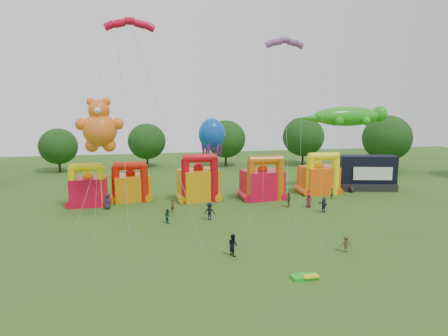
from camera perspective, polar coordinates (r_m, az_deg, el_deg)
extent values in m
plane|color=#2C5116|center=(30.64, 7.35, -16.27)|extent=(160.00, 160.00, 0.00)
cylinder|color=#352314|center=(84.09, 22.07, 0.89)|extent=(0.44, 0.44, 3.72)
ellipsoid|color=#183B12|center=(83.60, 22.26, 3.97)|extent=(9.30, 9.30, 8.89)
cylinder|color=#352314|center=(87.30, 11.17, 1.61)|extent=(0.44, 0.44, 3.51)
ellipsoid|color=#183B12|center=(86.84, 11.26, 4.42)|extent=(8.77, 8.78, 8.39)
cylinder|color=#352314|center=(84.06, 0.25, 1.43)|extent=(0.44, 0.44, 3.30)
ellipsoid|color=#183B12|center=(83.60, 0.25, 4.16)|extent=(8.25, 8.25, 7.88)
cylinder|color=#352314|center=(84.26, -10.89, 1.20)|extent=(0.44, 0.44, 3.09)
ellipsoid|color=#183B12|center=(83.82, -10.97, 3.76)|extent=(7.73, 7.72, 7.38)
cylinder|color=#352314|center=(82.97, -22.43, 0.46)|extent=(0.44, 0.44, 2.88)
ellipsoid|color=#183B12|center=(82.54, -22.59, 2.88)|extent=(7.20, 7.20, 6.88)
cube|color=red|center=(54.80, -18.74, -3.17)|extent=(4.49, 3.59, 3.63)
cylinder|color=yellow|center=(53.64, -20.80, -2.69)|extent=(0.98, 0.98, 5.19)
cylinder|color=yellow|center=(53.18, -17.08, -2.59)|extent=(0.98, 0.98, 5.19)
cylinder|color=yellow|center=(52.93, -19.10, 0.10)|extent=(3.98, 1.03, 1.03)
sphere|color=yellow|center=(54.40, -18.85, -0.99)|extent=(1.40, 1.40, 1.40)
cube|color=orange|center=(56.08, -13.18, -2.73)|extent=(5.42, 4.69, 3.46)
cylinder|color=red|center=(54.67, -15.18, -2.32)|extent=(1.04, 1.04, 4.94)
cylinder|color=red|center=(54.56, -11.30, -2.20)|extent=(1.04, 1.04, 4.94)
cylinder|color=red|center=(54.15, -13.34, 0.30)|extent=(4.23, 1.10, 1.10)
sphere|color=red|center=(55.70, -13.26, -0.68)|extent=(1.40, 1.40, 1.40)
cube|color=orange|center=(54.89, -3.67, -2.38)|extent=(5.78, 5.07, 4.16)
cylinder|color=red|center=(53.08, -5.52, -1.83)|extent=(1.09, 1.09, 5.94)
cylinder|color=red|center=(53.62, -1.42, -1.67)|extent=(1.09, 1.09, 5.94)
cylinder|color=red|center=(52.83, -3.49, 1.41)|extent=(4.41, 1.14, 1.14)
sphere|color=red|center=(54.45, -3.69, 0.07)|extent=(1.40, 1.40, 1.40)
cube|color=red|center=(55.69, 5.46, -2.36)|extent=(5.74, 4.87, 3.92)
cylinder|color=#CE5C0B|center=(53.55, 3.88, -1.89)|extent=(1.14, 1.14, 5.60)
cylinder|color=#CE5C0B|center=(54.76, 7.96, -1.71)|extent=(1.14, 1.14, 5.60)
cylinder|color=#CE5C0B|center=(53.66, 6.00, 1.13)|extent=(4.62, 1.20, 1.20)
sphere|color=#CE5C0B|center=(55.28, 5.50, -0.06)|extent=(1.40, 1.40, 1.40)
cube|color=#FD5A0D|center=(60.46, 13.31, -1.63)|extent=(5.48, 4.60, 3.94)
cylinder|color=#FFF30D|center=(58.20, 12.19, -1.17)|extent=(1.11, 1.11, 5.63)
cylinder|color=#FFF30D|center=(59.88, 15.63, -1.01)|extent=(1.11, 1.11, 5.63)
cylinder|color=#FFF30D|center=(58.58, 14.04, 1.62)|extent=(4.48, 1.16, 1.16)
sphere|color=#FFF30D|center=(60.08, 13.39, 0.50)|extent=(1.40, 1.40, 1.40)
cube|color=black|center=(64.92, 19.73, -2.47)|extent=(8.82, 4.98, 1.10)
cube|color=black|center=(64.62, 19.76, -0.15)|extent=(8.72, 4.58, 4.16)
cube|color=white|center=(63.35, 20.49, -0.75)|extent=(5.60, 1.42, 1.95)
cylinder|color=black|center=(62.23, 17.69, -2.99)|extent=(0.30, 0.90, 0.90)
cylinder|color=black|center=(65.71, 22.76, -2.64)|extent=(0.30, 0.90, 0.90)
sphere|color=orange|center=(49.97, -17.31, 5.19)|extent=(3.99, 3.99, 3.99)
sphere|color=orange|center=(49.88, -17.44, 7.89)|extent=(2.54, 2.54, 2.54)
sphere|color=orange|center=(49.97, -18.54, 8.98)|extent=(1.00, 1.00, 1.00)
sphere|color=orange|center=(49.79, -16.45, 9.08)|extent=(1.00, 1.00, 1.00)
sphere|color=orange|center=(50.18, -19.73, 5.91)|extent=(1.45, 1.45, 1.45)
sphere|color=orange|center=(49.77, -14.95, 6.12)|extent=(1.45, 1.45, 1.45)
sphere|color=orange|center=(50.23, -18.34, 3.08)|extent=(1.63, 1.63, 1.63)
sphere|color=orange|center=(50.04, -16.07, 3.17)|extent=(1.63, 1.63, 1.63)
sphere|color=white|center=(48.66, -17.58, 7.86)|extent=(0.73, 0.73, 0.73)
ellipsoid|color=#24A317|center=(63.25, 17.19, 7.08)|extent=(11.03, 3.45, 2.93)
sphere|color=#24A317|center=(66.00, 21.34, 7.21)|extent=(2.37, 2.37, 2.37)
cone|color=#24A317|center=(60.76, 12.51, 6.99)|extent=(4.31, 1.72, 1.72)
sphere|color=#24A317|center=(65.83, 18.09, 6.54)|extent=(1.29, 1.29, 1.29)
sphere|color=#24A317|center=(62.86, 19.65, 6.35)|extent=(1.29, 1.29, 1.29)
sphere|color=#24A317|center=(63.81, 14.71, 6.62)|extent=(1.29, 1.29, 1.29)
sphere|color=#24A317|center=(60.74, 16.15, 6.44)|extent=(1.29, 1.29, 1.29)
ellipsoid|color=#0C4BB4|center=(59.28, -1.77, 4.88)|extent=(3.89, 3.89, 4.67)
cone|color=#591E8C|center=(59.71, -0.56, 2.86)|extent=(0.88, 0.88, 3.11)
cone|color=#591E8C|center=(60.66, -1.35, 2.96)|extent=(0.88, 0.88, 3.11)
cone|color=#591E8C|center=(60.45, -2.53, 2.93)|extent=(0.88, 0.88, 3.11)
cone|color=#591E8C|center=(59.28, -2.97, 2.80)|extent=(0.88, 0.88, 3.11)
cone|color=#591E8C|center=(58.30, -2.19, 2.69)|extent=(0.88, 0.88, 3.11)
cone|color=#591E8C|center=(58.52, -0.96, 2.72)|extent=(0.88, 0.88, 3.11)
cube|color=green|center=(32.01, 11.42, -14.98)|extent=(2.02, 1.04, 0.24)
cube|color=yellow|center=(31.85, 12.33, -14.86)|extent=(1.21, 0.63, 0.10)
imported|color=#212638|center=(52.09, -16.31, -4.67)|extent=(1.04, 0.82, 1.88)
imported|color=maroon|center=(48.93, -7.38, -5.37)|extent=(0.73, 0.72, 1.70)
imported|color=#183D2D|center=(44.86, -8.07, -6.82)|extent=(0.90, 0.97, 1.59)
imported|color=black|center=(45.61, -2.07, -6.22)|extent=(1.42, 1.06, 1.97)
imported|color=#3B3617|center=(51.63, 9.18, -4.48)|extent=(1.17, 1.14, 1.97)
imported|color=#292C44|center=(50.13, 14.03, -5.12)|extent=(0.84, 1.80, 1.86)
imported|color=maroon|center=(52.02, 12.02, -4.61)|extent=(0.98, 0.81, 1.72)
imported|color=#19401E|center=(57.29, 15.17, -3.54)|extent=(0.63, 0.66, 1.53)
imported|color=black|center=(35.36, 1.29, -10.91)|extent=(1.03, 1.15, 1.94)
imported|color=#483E1D|center=(37.79, 16.99, -10.30)|extent=(1.02, 0.62, 1.53)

